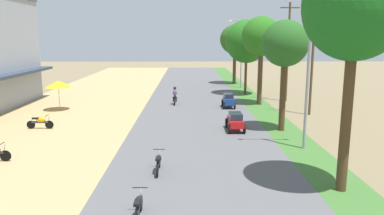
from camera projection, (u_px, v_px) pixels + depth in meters
parked_motorbike_fifth at (40, 122)px, 24.88m from camera, size 1.80×0.54×0.94m
vendor_umbrella at (58, 84)px, 30.86m from camera, size 2.20×2.20×2.52m
median_tree_nearest at (355, 7)px, 13.62m from camera, size 3.89×3.89×9.33m
median_tree_second at (285, 45)px, 23.49m from camera, size 2.98×2.98×7.21m
median_tree_third at (261, 37)px, 32.79m from camera, size 3.49×3.49×7.95m
median_tree_fourth at (247, 41)px, 38.75m from camera, size 4.46×4.46×7.93m
median_tree_fifth at (235, 40)px, 47.62m from camera, size 3.86×3.86×7.71m
streetlamp_near at (309, 63)px, 19.69m from camera, size 3.16×0.20×8.28m
streetlamp_mid at (242, 49)px, 44.05m from camera, size 3.16×0.20×8.18m
utility_pole_near at (288, 51)px, 35.09m from camera, size 1.80×0.20×9.36m
utility_pole_far at (313, 52)px, 28.83m from camera, size 1.80×0.20×9.59m
car_sedan_red at (235, 121)px, 24.35m from camera, size 1.10×2.26×1.19m
car_hatchback_blue at (228, 100)px, 32.26m from camera, size 1.04×2.00×1.23m
motorbike_ahead_third at (139, 205)px, 12.50m from camera, size 0.54×1.80×0.94m
motorbike_ahead_fourth at (158, 161)px, 16.89m from camera, size 0.54×1.80×0.94m
motorbike_ahead_fifth at (175, 96)px, 33.76m from camera, size 0.54×1.80×1.66m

